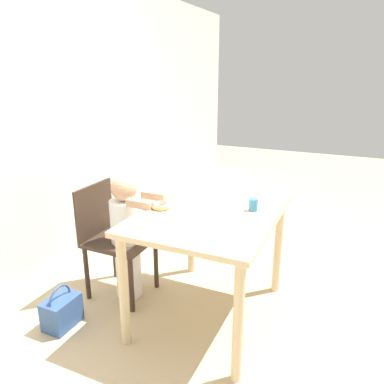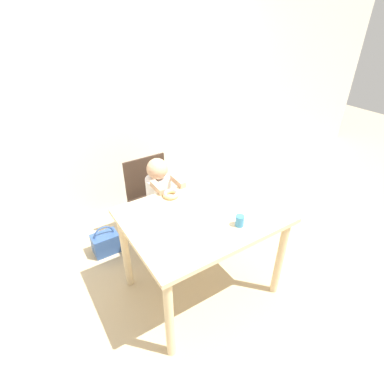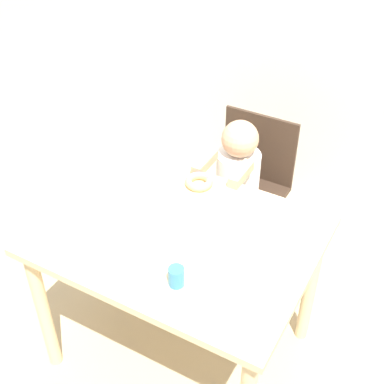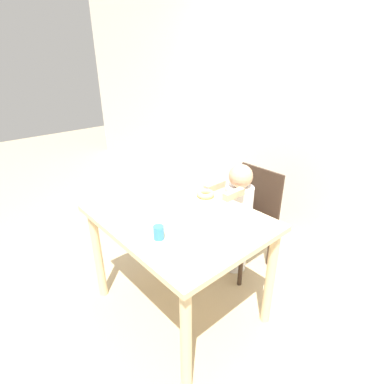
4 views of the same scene
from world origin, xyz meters
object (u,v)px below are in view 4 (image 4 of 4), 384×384
chair (247,217)px  cup (159,232)px  handbag (211,225)px  donut (205,194)px  child_figure (237,218)px

chair → cup: cup is taller
handbag → cup: size_ratio=3.81×
donut → cup: cup is taller
chair → cup: size_ratio=10.64×
chair → child_figure: 0.13m
chair → child_figure: size_ratio=0.90×
chair → handbag: 0.62m
donut → cup: (0.22, -0.57, 0.02)m
child_figure → donut: child_figure is taller
donut → handbag: donut is taller
child_figure → handbag: bearing=157.4°
child_figure → donut: bearing=-99.0°
donut → cup: size_ratio=1.61×
donut → child_figure: bearing=81.0°
chair → handbag: bearing=170.7°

